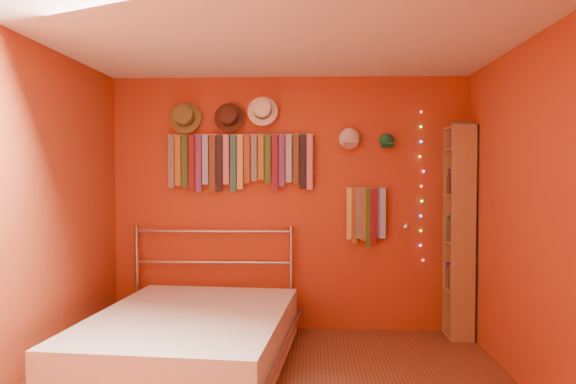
# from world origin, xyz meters

# --- Properties ---
(back_wall) EXTENTS (3.50, 0.02, 2.50)m
(back_wall) POSITION_xyz_m (0.00, 1.75, 1.25)
(back_wall) COLOR #A32F1A
(back_wall) RESTS_ON ground
(right_wall) EXTENTS (0.02, 3.50, 2.50)m
(right_wall) POSITION_xyz_m (1.75, 0.00, 1.25)
(right_wall) COLOR #A32F1A
(right_wall) RESTS_ON ground
(left_wall) EXTENTS (0.02, 3.50, 2.50)m
(left_wall) POSITION_xyz_m (-1.75, 0.00, 1.25)
(left_wall) COLOR #A32F1A
(left_wall) RESTS_ON ground
(ceiling) EXTENTS (3.50, 3.50, 0.02)m
(ceiling) POSITION_xyz_m (0.00, 0.00, 2.50)
(ceiling) COLOR white
(ceiling) RESTS_ON back_wall
(tie_rack) EXTENTS (1.45, 0.03, 0.57)m
(tie_rack) POSITION_xyz_m (-0.49, 1.68, 1.69)
(tie_rack) COLOR #A6A6AB
(tie_rack) RESTS_ON back_wall
(small_tie_rack) EXTENTS (0.40, 0.03, 0.58)m
(small_tie_rack) POSITION_xyz_m (0.75, 1.69, 1.16)
(small_tie_rack) COLOR #A6A6AB
(small_tie_rack) RESTS_ON back_wall
(fedora_olive) EXTENTS (0.32, 0.17, 0.32)m
(fedora_olive) POSITION_xyz_m (-1.02, 1.65, 2.11)
(fedora_olive) COLOR olive
(fedora_olive) RESTS_ON back_wall
(fedora_brown) EXTENTS (0.30, 0.16, 0.29)m
(fedora_brown) POSITION_xyz_m (-0.58, 1.65, 2.11)
(fedora_brown) COLOR #402217
(fedora_brown) RESTS_ON back_wall
(fedora_white) EXTENTS (0.30, 0.16, 0.29)m
(fedora_white) POSITION_xyz_m (-0.26, 1.65, 2.17)
(fedora_white) COLOR white
(fedora_white) RESTS_ON back_wall
(cap_white) EXTENTS (0.19, 0.24, 0.19)m
(cap_white) POSITION_xyz_m (0.59, 1.70, 1.89)
(cap_white) COLOR silver
(cap_white) RESTS_ON back_wall
(cap_green) EXTENTS (0.16, 0.20, 0.16)m
(cap_green) POSITION_xyz_m (0.95, 1.70, 1.87)
(cap_green) COLOR #186C43
(cap_green) RESTS_ON back_wall
(fairy_lights) EXTENTS (0.06, 0.02, 1.47)m
(fairy_lights) POSITION_xyz_m (1.29, 1.71, 1.43)
(fairy_lights) COLOR #FF3333
(fairy_lights) RESTS_ON back_wall
(reading_lamp) EXTENTS (0.07, 0.29, 0.09)m
(reading_lamp) POSITION_xyz_m (1.11, 1.53, 1.05)
(reading_lamp) COLOR #A6A6AB
(reading_lamp) RESTS_ON back_wall
(bookshelf) EXTENTS (0.25, 0.34, 2.00)m
(bookshelf) POSITION_xyz_m (1.66, 1.53, 1.02)
(bookshelf) COLOR olive
(bookshelf) RESTS_ON ground
(bed) EXTENTS (1.74, 2.21, 1.04)m
(bed) POSITION_xyz_m (-0.74, 0.57, 0.24)
(bed) COLOR #A6A6AB
(bed) RESTS_ON ground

